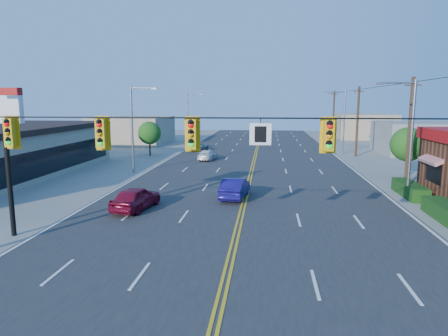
# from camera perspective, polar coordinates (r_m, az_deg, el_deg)

# --- Properties ---
(ground) EXTENTS (160.00, 160.00, 0.00)m
(ground) POSITION_cam_1_polar(r_m,az_deg,el_deg) (15.31, 0.24, -15.89)
(ground) COLOR gray
(ground) RESTS_ON ground
(road) EXTENTS (20.00, 120.00, 0.06)m
(road) POSITION_cam_1_polar(r_m,az_deg,el_deg) (34.42, 3.72, -1.53)
(road) COLOR #2D2D30
(road) RESTS_ON ground
(signal_span) EXTENTS (24.32, 0.34, 9.00)m
(signal_span) POSITION_cam_1_polar(r_m,az_deg,el_deg) (13.95, -0.24, 2.59)
(signal_span) COLOR #47301E
(signal_span) RESTS_ON ground
(pizza_hut_sign) EXTENTS (1.90, 0.30, 6.85)m
(pizza_hut_sign) POSITION_cam_1_polar(r_m,az_deg,el_deg) (21.73, -28.81, 4.66)
(pizza_hut_sign) COLOR black
(pizza_hut_sign) RESTS_ON ground
(streetlight_se) EXTENTS (2.55, 0.25, 8.00)m
(streetlight_se) POSITION_cam_1_polar(r_m,az_deg,el_deg) (29.37, 24.87, 4.57)
(streetlight_se) COLOR gray
(streetlight_se) RESTS_ON ground
(streetlight_ne) EXTENTS (2.55, 0.25, 8.00)m
(streetlight_ne) POSITION_cam_1_polar(r_m,az_deg,el_deg) (52.64, 16.58, 6.80)
(streetlight_ne) COLOR gray
(streetlight_ne) RESTS_ON ground
(streetlight_sw) EXTENTS (2.55, 0.25, 8.00)m
(streetlight_sw) POSITION_cam_1_polar(r_m,az_deg,el_deg) (37.86, -12.71, 6.10)
(streetlight_sw) COLOR gray
(streetlight_sw) RESTS_ON ground
(streetlight_nw) EXTENTS (2.55, 0.25, 8.00)m
(streetlight_nw) POSITION_cam_1_polar(r_m,az_deg,el_deg) (63.00, -5.01, 7.51)
(streetlight_nw) COLOR gray
(streetlight_nw) RESTS_ON ground
(utility_pole_near) EXTENTS (0.28, 0.28, 8.40)m
(utility_pole_near) POSITION_cam_1_polar(r_m,az_deg,el_deg) (33.62, 24.96, 4.53)
(utility_pole_near) COLOR #47301E
(utility_pole_near) RESTS_ON ground
(utility_pole_mid) EXTENTS (0.28, 0.28, 8.40)m
(utility_pole_mid) POSITION_cam_1_polar(r_m,az_deg,el_deg) (50.97, 18.52, 6.28)
(utility_pole_mid) COLOR #47301E
(utility_pole_mid) RESTS_ON ground
(utility_pole_far) EXTENTS (0.28, 0.28, 8.40)m
(utility_pole_far) POSITION_cam_1_polar(r_m,az_deg,el_deg) (68.66, 15.36, 7.10)
(utility_pole_far) COLOR #47301E
(utility_pole_far) RESTS_ON ground
(tree_kfc_rear) EXTENTS (2.94, 2.94, 4.41)m
(tree_kfc_rear) POSITION_cam_1_polar(r_m,az_deg,el_deg) (37.92, 24.78, 3.07)
(tree_kfc_rear) COLOR #47301E
(tree_kfc_rear) RESTS_ON ground
(tree_west) EXTENTS (2.80, 2.80, 4.20)m
(tree_west) POSITION_cam_1_polar(r_m,az_deg,el_deg) (50.04, -10.60, 4.94)
(tree_west) COLOR #47301E
(tree_west) RESTS_ON ground
(bld_east_mid) EXTENTS (12.00, 10.00, 4.00)m
(bld_east_mid) POSITION_cam_1_polar(r_m,az_deg,el_deg) (57.74, 27.13, 3.85)
(bld_east_mid) COLOR gray
(bld_east_mid) RESTS_ON ground
(bld_west_far) EXTENTS (11.00, 12.00, 4.20)m
(bld_west_far) POSITION_cam_1_polar(r_m,az_deg,el_deg) (65.53, -12.94, 5.27)
(bld_west_far) COLOR tan
(bld_west_far) RESTS_ON ground
(bld_east_far) EXTENTS (10.00, 10.00, 4.40)m
(bld_east_far) POSITION_cam_1_polar(r_m,az_deg,el_deg) (77.90, 19.35, 5.67)
(bld_east_far) COLOR tan
(bld_east_far) RESTS_ON ground
(car_magenta) EXTENTS (2.33, 4.39, 1.42)m
(car_magenta) POSITION_cam_1_polar(r_m,az_deg,el_deg) (25.00, -12.47, -4.32)
(car_magenta) COLOR maroon
(car_magenta) RESTS_ON ground
(car_blue) EXTENTS (1.91, 4.32, 1.38)m
(car_blue) POSITION_cam_1_polar(r_m,az_deg,el_deg) (27.33, 1.59, -2.97)
(car_blue) COLOR navy
(car_blue) RESTS_ON ground
(car_white) EXTENTS (2.05, 4.12, 1.15)m
(car_white) POSITION_cam_1_polar(r_m,az_deg,el_deg) (45.33, -2.38, 1.82)
(car_white) COLOR white
(car_white) RESTS_ON ground
(car_silver) EXTENTS (2.44, 4.32, 1.14)m
(car_silver) POSITION_cam_1_polar(r_m,az_deg,el_deg) (54.00, -3.65, 3.02)
(car_silver) COLOR #A0A2A5
(car_silver) RESTS_ON ground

